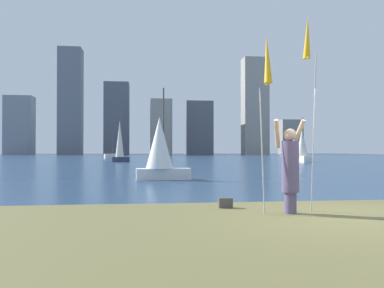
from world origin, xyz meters
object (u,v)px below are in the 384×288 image
object	(u,v)px
person	(290,167)
kite_flag_right	(308,44)
bag	(226,203)
sailboat_6	(160,149)
sailboat_0	(113,156)
sailboat_5	(302,147)
kite_flag_left	(267,64)
sailboat_1	(120,142)

from	to	relation	value
person	kite_flag_right	size ratio (longest dim) A/B	0.46
person	kite_flag_right	distance (m)	2.66
bag	sailboat_6	xyz separation A→B (m)	(-1.10, 8.20, 1.18)
kite_flag_right	sailboat_0	world-z (taller)	sailboat_0
sailboat_0	person	bearing A→B (deg)	-81.45
kite_flag_right	sailboat_5	bearing A→B (deg)	67.78
bag	sailboat_5	xyz separation A→B (m)	(13.77, 29.13, 1.42)
person	kite_flag_left	distance (m)	2.07
sailboat_5	sailboat_6	bearing A→B (deg)	-125.40
person	sailboat_6	world-z (taller)	sailboat_6
sailboat_5	sailboat_6	world-z (taller)	sailboat_5
bag	sailboat_1	bearing A→B (deg)	97.54
kite_flag_left	sailboat_0	size ratio (longest dim) A/B	0.63
sailboat_0	sailboat_5	bearing A→B (deg)	-44.34
sailboat_0	sailboat_1	distance (m)	16.67
kite_flag_left	bag	world-z (taller)	kite_flag_left
kite_flag_right	sailboat_5	xyz separation A→B (m)	(12.10, 29.63, -1.98)
sailboat_0	sailboat_5	distance (m)	28.15
kite_flag_right	sailboat_6	distance (m)	9.39
sailboat_0	kite_flag_left	bearing A→B (deg)	-82.10
kite_flag_left	bag	distance (m)	3.07
sailboat_5	sailboat_1	bearing A→B (deg)	169.95
kite_flag_left	sailboat_6	size ratio (longest dim) A/B	0.90
kite_flag_right	sailboat_5	world-z (taller)	sailboat_5
sailboat_0	bag	bearing A→B (deg)	-82.59
bag	sailboat_5	distance (m)	32.25
bag	kite_flag_left	bearing A→B (deg)	-62.17
sailboat_5	person	bearing A→B (deg)	-112.85
person	bag	size ratio (longest dim) A/B	6.19
kite_flag_left	sailboat_6	world-z (taller)	sailboat_6
bag	sailboat_0	world-z (taller)	sailboat_0
person	kite_flag_left	world-z (taller)	kite_flag_left
sailboat_6	sailboat_1	bearing A→B (deg)	97.51
sailboat_0	sailboat_6	world-z (taller)	sailboat_0
person	sailboat_0	bearing A→B (deg)	111.77
bag	sailboat_6	distance (m)	8.36
kite_flag_left	kite_flag_right	distance (m)	1.38
person	sailboat_0	world-z (taller)	sailboat_0
kite_flag_left	sailboat_1	distance (m)	33.81
kite_flag_left	sailboat_5	world-z (taller)	sailboat_5
kite_flag_left	kite_flag_right	bearing A→B (deg)	29.61
person	sailboat_6	xyz separation A→B (m)	(-2.23, 9.08, 0.36)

